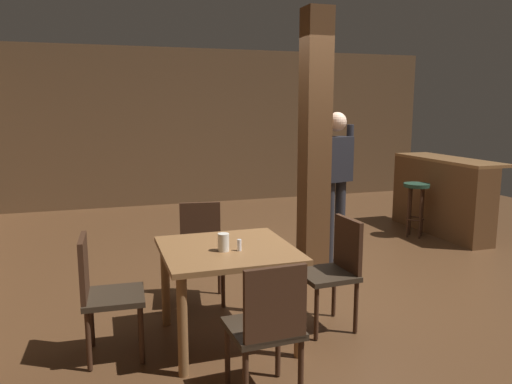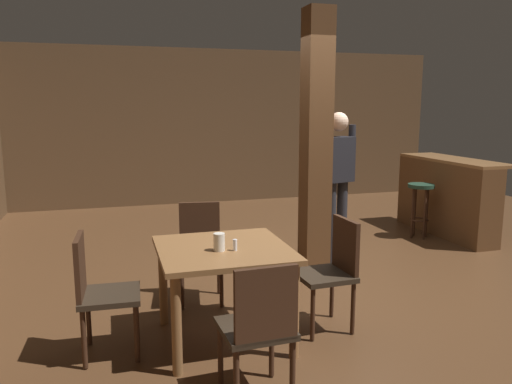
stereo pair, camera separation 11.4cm
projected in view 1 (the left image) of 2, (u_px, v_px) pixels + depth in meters
name	position (u px, v px, depth m)	size (l,w,h in m)	color
ground_plane	(334.00, 275.00, 5.33)	(10.80, 10.80, 0.00)	#4C301C
wall_back	(227.00, 127.00, 9.32)	(8.00, 0.10, 2.80)	brown
pillar	(315.00, 142.00, 5.39)	(0.28, 0.28, 2.80)	brown
dining_table	(227.00, 262.00, 3.76)	(0.97, 0.97, 0.74)	brown
chair_south	(268.00, 325.00, 2.96)	(0.44, 0.44, 0.89)	#2D2319
chair_north	(201.00, 247.00, 4.60)	(0.48, 0.48, 0.89)	#2D2319
chair_west	(102.00, 290.00, 3.51)	(0.44, 0.44, 0.89)	#2D2319
chair_east	(335.00, 267.00, 4.02)	(0.44, 0.44, 0.89)	#2D2319
napkin_cup	(223.00, 242.00, 3.64)	(0.08, 0.08, 0.13)	silver
salt_shaker	(239.00, 245.00, 3.65)	(0.03, 0.03, 0.09)	silver
standing_person	(336.00, 177.00, 5.60)	(0.47, 0.27, 1.72)	black
bar_counter	(441.00, 195.00, 7.02)	(0.56, 1.79, 1.06)	brown
bar_stool_near	(416.00, 197.00, 6.81)	(0.35, 0.35, 0.75)	#1E3828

